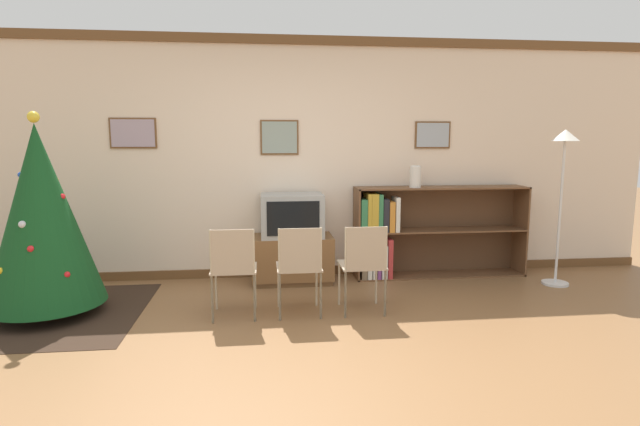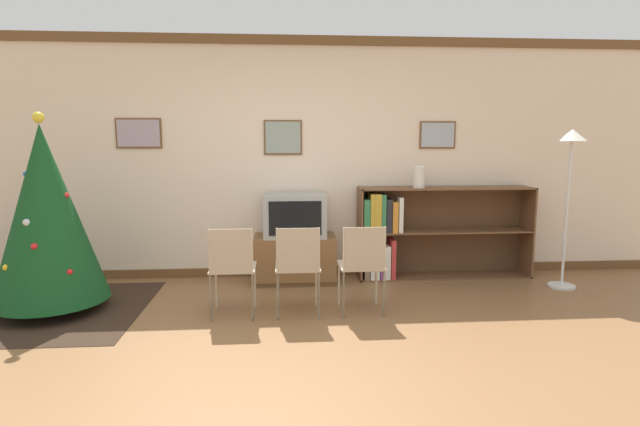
{
  "view_description": "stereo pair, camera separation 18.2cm",
  "coord_description": "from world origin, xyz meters",
  "px_view_note": "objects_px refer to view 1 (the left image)",
  "views": [
    {
      "loc": [
        -0.25,
        -3.37,
        1.58
      ],
      "look_at": [
        0.28,
        1.26,
        0.88
      ],
      "focal_mm": 28.0,
      "sensor_mm": 36.0,
      "label": 1
    },
    {
      "loc": [
        -0.06,
        -3.39,
        1.58
      ],
      "look_at": [
        0.28,
        1.26,
        0.88
      ],
      "focal_mm": 28.0,
      "sensor_mm": 36.0,
      "label": 2
    }
  ],
  "objects_px": {
    "vase": "(415,176)",
    "folding_chair_right": "(364,263)",
    "christmas_tree": "(42,216)",
    "folding_chair_center": "(299,265)",
    "television": "(292,215)",
    "folding_chair_left": "(233,267)",
    "bookshelf": "(409,232)",
    "tv_console": "(292,259)",
    "standing_lamp": "(563,167)"
  },
  "relations": [
    {
      "from": "vase",
      "to": "folding_chair_right",
      "type": "bearing_deg",
      "value": -125.79
    },
    {
      "from": "christmas_tree",
      "to": "folding_chair_center",
      "type": "distance_m",
      "value": 2.31
    },
    {
      "from": "television",
      "to": "folding_chair_center",
      "type": "height_order",
      "value": "television"
    },
    {
      "from": "folding_chair_left",
      "to": "bookshelf",
      "type": "relative_size",
      "value": 0.42
    },
    {
      "from": "folding_chair_left",
      "to": "vase",
      "type": "bearing_deg",
      "value": 29.66
    },
    {
      "from": "christmas_tree",
      "to": "folding_chair_center",
      "type": "xyz_separation_m",
      "value": [
        2.25,
        -0.3,
        -0.43
      ]
    },
    {
      "from": "television",
      "to": "folding_chair_left",
      "type": "xyz_separation_m",
      "value": [
        -0.58,
        -1.1,
        -0.28
      ]
    },
    {
      "from": "christmas_tree",
      "to": "television",
      "type": "xyz_separation_m",
      "value": [
        2.25,
        0.8,
        -0.15
      ]
    },
    {
      "from": "bookshelf",
      "to": "television",
      "type": "bearing_deg",
      "value": -176.55
    },
    {
      "from": "folding_chair_center",
      "to": "folding_chair_right",
      "type": "height_order",
      "value": "same"
    },
    {
      "from": "television",
      "to": "folding_chair_right",
      "type": "relative_size",
      "value": 0.82
    },
    {
      "from": "folding_chair_left",
      "to": "bookshelf",
      "type": "bearing_deg",
      "value": 31.51
    },
    {
      "from": "christmas_tree",
      "to": "tv_console",
      "type": "bearing_deg",
      "value": 19.55
    },
    {
      "from": "television",
      "to": "folding_chair_right",
      "type": "xyz_separation_m",
      "value": [
        0.58,
        -1.1,
        -0.28
      ]
    },
    {
      "from": "folding_chair_center",
      "to": "folding_chair_right",
      "type": "xyz_separation_m",
      "value": [
        0.58,
        0.0,
        0.0
      ]
    },
    {
      "from": "folding_chair_left",
      "to": "christmas_tree",
      "type": "bearing_deg",
      "value": 169.9
    },
    {
      "from": "bookshelf",
      "to": "standing_lamp",
      "type": "xyz_separation_m",
      "value": [
        1.51,
        -0.51,
        0.76
      ]
    },
    {
      "from": "tv_console",
      "to": "folding_chair_right",
      "type": "distance_m",
      "value": 1.26
    },
    {
      "from": "tv_console",
      "to": "folding_chair_left",
      "type": "relative_size",
      "value": 1.08
    },
    {
      "from": "standing_lamp",
      "to": "vase",
      "type": "bearing_deg",
      "value": 162.95
    },
    {
      "from": "folding_chair_left",
      "to": "folding_chair_right",
      "type": "height_order",
      "value": "same"
    },
    {
      "from": "folding_chair_right",
      "to": "vase",
      "type": "relative_size",
      "value": 3.34
    },
    {
      "from": "tv_console",
      "to": "folding_chair_right",
      "type": "height_order",
      "value": "folding_chair_right"
    },
    {
      "from": "folding_chair_right",
      "to": "standing_lamp",
      "type": "distance_m",
      "value": 2.51
    },
    {
      "from": "television",
      "to": "tv_console",
      "type": "bearing_deg",
      "value": 90.0
    },
    {
      "from": "christmas_tree",
      "to": "folding_chair_center",
      "type": "relative_size",
      "value": 2.2
    },
    {
      "from": "television",
      "to": "standing_lamp",
      "type": "bearing_deg",
      "value": -8.54
    },
    {
      "from": "bookshelf",
      "to": "vase",
      "type": "distance_m",
      "value": 0.64
    },
    {
      "from": "tv_console",
      "to": "folding_chair_left",
      "type": "bearing_deg",
      "value": -117.77
    },
    {
      "from": "christmas_tree",
      "to": "tv_console",
      "type": "distance_m",
      "value": 2.48
    },
    {
      "from": "tv_console",
      "to": "television",
      "type": "bearing_deg",
      "value": -90.0
    },
    {
      "from": "folding_chair_center",
      "to": "television",
      "type": "bearing_deg",
      "value": 90.0
    },
    {
      "from": "folding_chair_right",
      "to": "bookshelf",
      "type": "xyz_separation_m",
      "value": [
        0.76,
        1.18,
        0.05
      ]
    },
    {
      "from": "tv_console",
      "to": "folding_chair_right",
      "type": "bearing_deg",
      "value": -62.23
    },
    {
      "from": "folding_chair_center",
      "to": "christmas_tree",
      "type": "bearing_deg",
      "value": 172.46
    },
    {
      "from": "vase",
      "to": "tv_console",
      "type": "bearing_deg",
      "value": -179.21
    },
    {
      "from": "folding_chair_left",
      "to": "vase",
      "type": "distance_m",
      "value": 2.36
    },
    {
      "from": "tv_console",
      "to": "folding_chair_center",
      "type": "distance_m",
      "value": 1.12
    },
    {
      "from": "tv_console",
      "to": "standing_lamp",
      "type": "distance_m",
      "value": 3.06
    },
    {
      "from": "bookshelf",
      "to": "standing_lamp",
      "type": "relative_size",
      "value": 1.18
    },
    {
      "from": "tv_console",
      "to": "standing_lamp",
      "type": "height_order",
      "value": "standing_lamp"
    },
    {
      "from": "christmas_tree",
      "to": "television",
      "type": "relative_size",
      "value": 2.68
    },
    {
      "from": "standing_lamp",
      "to": "folding_chair_left",
      "type": "bearing_deg",
      "value": -168.98
    },
    {
      "from": "bookshelf",
      "to": "tv_console",
      "type": "bearing_deg",
      "value": -176.66
    },
    {
      "from": "tv_console",
      "to": "bookshelf",
      "type": "distance_m",
      "value": 1.37
    },
    {
      "from": "television",
      "to": "bookshelf",
      "type": "relative_size",
      "value": 0.34
    },
    {
      "from": "tv_console",
      "to": "folding_chair_center",
      "type": "height_order",
      "value": "folding_chair_center"
    },
    {
      "from": "folding_chair_left",
      "to": "bookshelf",
      "type": "height_order",
      "value": "bookshelf"
    },
    {
      "from": "vase",
      "to": "folding_chair_left",
      "type": "bearing_deg",
      "value": -150.34
    },
    {
      "from": "tv_console",
      "to": "folding_chair_left",
      "type": "distance_m",
      "value": 1.26
    }
  ]
}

